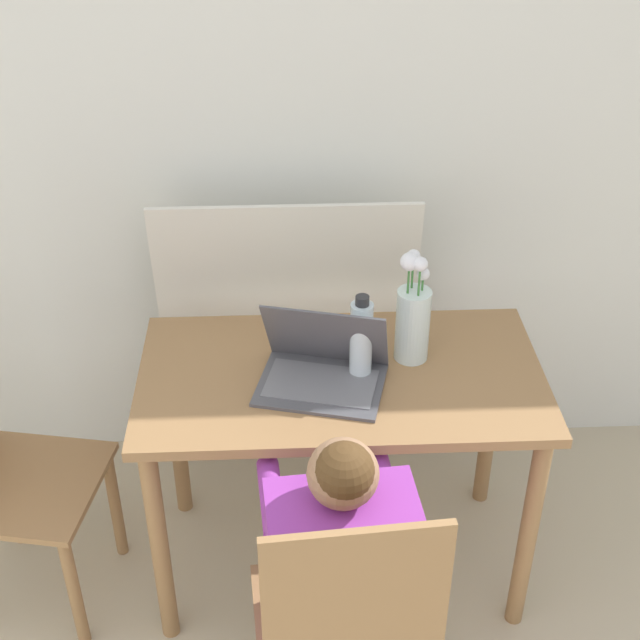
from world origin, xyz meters
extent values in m
cube|color=silver|center=(0.00, 2.23, 1.25)|extent=(6.40, 0.05, 2.50)
cube|color=olive|center=(0.12, 1.60, 0.72)|extent=(1.11, 0.60, 0.03)
cylinder|color=olive|center=(-0.38, 1.35, 0.35)|extent=(0.05, 0.05, 0.70)
cylinder|color=olive|center=(0.62, 1.35, 0.35)|extent=(0.05, 0.05, 0.70)
cylinder|color=olive|center=(-0.38, 1.85, 0.35)|extent=(0.05, 0.05, 0.70)
cylinder|color=olive|center=(0.62, 1.85, 0.35)|extent=(0.05, 0.05, 0.70)
cube|color=olive|center=(0.08, 1.02, 0.43)|extent=(0.43, 0.43, 0.02)
cube|color=olive|center=(0.10, 0.83, 0.69)|extent=(0.38, 0.05, 0.51)
cylinder|color=olive|center=(0.24, 1.20, 0.21)|extent=(0.04, 0.04, 0.42)
cylinder|color=olive|center=(-0.10, 1.17, 0.21)|extent=(0.04, 0.04, 0.42)
cube|color=olive|center=(-0.77, 1.53, 0.43)|extent=(0.47, 0.47, 0.02)
cylinder|color=olive|center=(-0.63, 1.33, 0.21)|extent=(0.04, 0.04, 0.42)
cylinder|color=olive|center=(-0.57, 1.67, 0.21)|extent=(0.04, 0.04, 0.42)
cylinder|color=olive|center=(-0.90, 1.73, 0.21)|extent=(0.04, 0.04, 0.42)
cube|color=purple|center=(0.08, 1.02, 0.63)|extent=(0.34, 0.21, 0.40)
sphere|color=#936B4C|center=(0.08, 1.02, 0.91)|extent=(0.15, 0.15, 0.15)
sphere|color=#4C3319|center=(0.08, 1.00, 0.93)|extent=(0.13, 0.13, 0.13)
cylinder|color=navy|center=(0.15, 1.16, 0.45)|extent=(0.11, 0.29, 0.09)
cylinder|color=navy|center=(0.00, 1.15, 0.45)|extent=(0.11, 0.29, 0.09)
cylinder|color=navy|center=(0.13, 1.30, 0.22)|extent=(0.08, 0.08, 0.44)
cylinder|color=navy|center=(-0.01, 1.29, 0.22)|extent=(0.08, 0.08, 0.44)
cylinder|color=purple|center=(0.21, 1.24, 0.65)|extent=(0.08, 0.24, 0.06)
cylinder|color=purple|center=(-0.07, 1.22, 0.65)|extent=(0.08, 0.24, 0.06)
cube|color=#4C4C51|center=(0.06, 1.54, 0.74)|extent=(0.38, 0.32, 0.01)
cube|color=slate|center=(0.06, 1.54, 0.74)|extent=(0.32, 0.24, 0.00)
cube|color=#4C4C51|center=(0.08, 1.61, 0.85)|extent=(0.35, 0.19, 0.22)
cube|color=silver|center=(0.08, 1.61, 0.85)|extent=(0.31, 0.17, 0.19)
cylinder|color=silver|center=(0.32, 1.67, 0.84)|extent=(0.09, 0.09, 0.21)
cylinder|color=#3D7A38|center=(0.34, 1.68, 0.89)|extent=(0.01, 0.01, 0.22)
sphere|color=white|center=(0.34, 1.68, 1.00)|extent=(0.03, 0.03, 0.03)
cylinder|color=#3D7A38|center=(0.31, 1.69, 0.91)|extent=(0.01, 0.01, 0.27)
sphere|color=white|center=(0.31, 1.69, 1.04)|extent=(0.04, 0.04, 0.04)
cylinder|color=#3D7A38|center=(0.30, 1.66, 0.91)|extent=(0.01, 0.01, 0.27)
sphere|color=white|center=(0.30, 1.66, 1.04)|extent=(0.05, 0.05, 0.05)
cylinder|color=#3D7A38|center=(0.33, 1.65, 0.91)|extent=(0.01, 0.01, 0.27)
sphere|color=white|center=(0.33, 1.65, 1.04)|extent=(0.04, 0.04, 0.04)
cylinder|color=silver|center=(0.17, 1.59, 0.84)|extent=(0.06, 0.06, 0.22)
cylinder|color=#262628|center=(0.17, 1.59, 0.97)|extent=(0.04, 0.04, 0.02)
cube|color=silver|center=(-0.02, 2.09, 0.52)|extent=(0.82, 0.16, 1.04)
camera|label=1|loc=(-0.03, -0.35, 2.18)|focal=50.00mm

